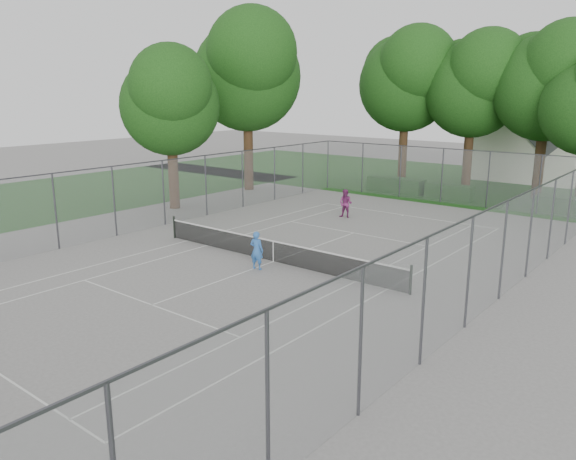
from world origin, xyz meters
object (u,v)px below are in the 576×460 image
Objects in this scene: tennis_net at (273,250)px; girl_player at (257,250)px; house at (531,127)px; woman_player at (346,204)px.

girl_player is (0.13, -1.20, 0.29)m from tennis_net.
woman_player is (-3.66, -21.79, -3.44)m from house.
tennis_net is 9.46m from woman_player.
girl_player is 10.65m from woman_player.
house is at bearing 72.61° from woman_player.
woman_player is (-2.44, 10.37, 0.02)m from girl_player.
house is 6.46× the size of woman_player.
tennis_net is 1.22× the size of house.
girl_player is at bearing -83.63° from tennis_net.
house is 32.37m from girl_player.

